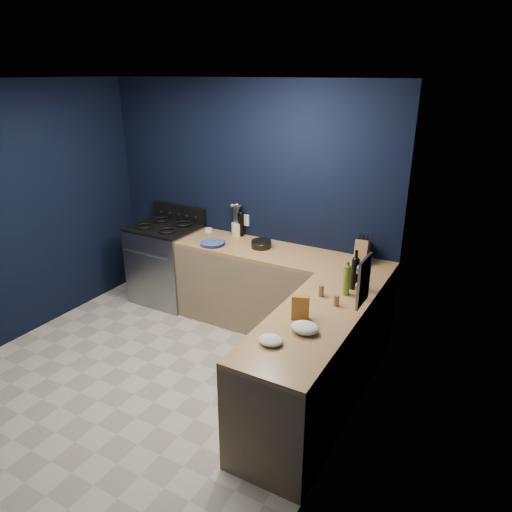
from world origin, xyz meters
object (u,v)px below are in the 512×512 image
Objects in this scene: plate_stack at (212,243)px; utensil_crock at (237,229)px; crouton_bag at (300,307)px; knife_block at (362,251)px; gas_range at (167,264)px.

utensil_crock is (0.07, 0.40, 0.06)m from plate_stack.
plate_stack is 1.82m from crouton_bag.
plate_stack is at bearing -99.59° from utensil_crock.
knife_block is at bearing -3.34° from utensil_crock.
plate_stack is 1.34× the size of crouton_bag.
utensil_crock is (0.85, 0.26, 0.51)m from gas_range.
knife_block is at bearing 67.96° from crouton_bag.
crouton_bag is (2.28, -1.17, 0.54)m from gas_range.
gas_range is 2.41m from knife_block.
crouton_bag is at bearing -44.87° from utensil_crock.
plate_stack is 0.41m from utensil_crock.
crouton_bag is at bearing -34.46° from plate_stack.
knife_block reaches higher than gas_range.
plate_stack reaches higher than gas_range.
crouton_bag reaches higher than plate_stack.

